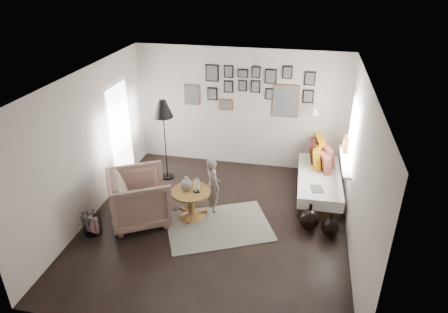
% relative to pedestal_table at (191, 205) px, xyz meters
% --- Properties ---
extents(ground, '(4.80, 4.80, 0.00)m').
position_rel_pedestal_table_xyz_m(ground, '(0.47, -0.14, -0.25)').
color(ground, black).
rests_on(ground, ground).
extents(wall_back, '(4.50, 0.00, 4.50)m').
position_rel_pedestal_table_xyz_m(wall_back, '(0.47, 2.26, 1.05)').
color(wall_back, '#ACA097').
rests_on(wall_back, ground).
extents(wall_front, '(4.50, 0.00, 4.50)m').
position_rel_pedestal_table_xyz_m(wall_front, '(0.47, -2.54, 1.05)').
color(wall_front, '#ACA097').
rests_on(wall_front, ground).
extents(wall_left, '(0.00, 4.80, 4.80)m').
position_rel_pedestal_table_xyz_m(wall_left, '(-1.78, -0.14, 1.05)').
color(wall_left, '#ACA097').
rests_on(wall_left, ground).
extents(wall_right, '(0.00, 4.80, 4.80)m').
position_rel_pedestal_table_xyz_m(wall_right, '(2.72, -0.14, 1.05)').
color(wall_right, '#ACA097').
rests_on(wall_right, ground).
extents(ceiling, '(4.80, 4.80, 0.00)m').
position_rel_pedestal_table_xyz_m(ceiling, '(0.47, -0.14, 2.35)').
color(ceiling, white).
rests_on(ceiling, wall_back).
extents(door_left, '(0.00, 2.14, 2.14)m').
position_rel_pedestal_table_xyz_m(door_left, '(-1.76, 1.06, 0.80)').
color(door_left, white).
rests_on(door_left, wall_left).
extents(window_right, '(0.15, 1.32, 1.30)m').
position_rel_pedestal_table_xyz_m(window_right, '(2.65, 1.20, 0.68)').
color(window_right, white).
rests_on(window_right, wall_right).
extents(gallery_wall, '(2.74, 0.03, 1.08)m').
position_rel_pedestal_table_xyz_m(gallery_wall, '(0.76, 2.24, 1.49)').
color(gallery_wall, brown).
rests_on(gallery_wall, wall_back).
extents(wall_sconce, '(0.18, 0.36, 0.16)m').
position_rel_pedestal_table_xyz_m(wall_sconce, '(2.02, 1.99, 1.21)').
color(wall_sconce, white).
rests_on(wall_sconce, wall_back).
extents(rug, '(2.12, 1.86, 0.01)m').
position_rel_pedestal_table_xyz_m(rug, '(0.54, -0.19, -0.25)').
color(rug, '#B6B2A0').
rests_on(rug, ground).
extents(pedestal_table, '(0.69, 0.69, 0.55)m').
position_rel_pedestal_table_xyz_m(pedestal_table, '(0.00, 0.00, 0.00)').
color(pedestal_table, brown).
rests_on(pedestal_table, ground).
extents(vase, '(0.20, 0.20, 0.50)m').
position_rel_pedestal_table_xyz_m(vase, '(-0.08, 0.02, 0.45)').
color(vase, black).
rests_on(vase, pedestal_table).
extents(candles, '(0.12, 0.12, 0.26)m').
position_rel_pedestal_table_xyz_m(candles, '(0.11, 0.00, 0.42)').
color(candles, black).
rests_on(candles, pedestal_table).
extents(daybed, '(0.85, 1.94, 0.92)m').
position_rel_pedestal_table_xyz_m(daybed, '(2.24, 1.36, 0.04)').
color(daybed, black).
rests_on(daybed, ground).
extents(magazine_on_daybed, '(0.26, 0.32, 0.02)m').
position_rel_pedestal_table_xyz_m(magazine_on_daybed, '(2.18, 0.72, 0.18)').
color(magazine_on_daybed, black).
rests_on(magazine_on_daybed, daybed).
extents(armchair, '(1.38, 1.36, 0.93)m').
position_rel_pedestal_table_xyz_m(armchair, '(-0.85, -0.27, 0.21)').
color(armchair, brown).
rests_on(armchair, ground).
extents(armchair_cushion, '(0.57, 0.58, 0.19)m').
position_rel_pedestal_table_xyz_m(armchair_cushion, '(-0.82, -0.22, 0.23)').
color(armchair_cushion, beige).
rests_on(armchair_cushion, armchair).
extents(floor_lamp, '(0.40, 0.40, 1.72)m').
position_rel_pedestal_table_xyz_m(floor_lamp, '(-0.91, 1.28, 1.23)').
color(floor_lamp, black).
rests_on(floor_lamp, ground).
extents(magazine_basket, '(0.32, 0.32, 0.37)m').
position_rel_pedestal_table_xyz_m(magazine_basket, '(-1.53, -0.79, -0.07)').
color(magazine_basket, black).
rests_on(magazine_basket, ground).
extents(demijohn_large, '(0.34, 0.34, 0.51)m').
position_rel_pedestal_table_xyz_m(demijohn_large, '(2.08, 0.06, -0.06)').
color(demijohn_large, black).
rests_on(demijohn_large, ground).
extents(demijohn_small, '(0.30, 0.30, 0.46)m').
position_rel_pedestal_table_xyz_m(demijohn_small, '(2.43, -0.06, -0.08)').
color(demijohn_small, black).
rests_on(demijohn_small, ground).
extents(child, '(0.43, 0.46, 1.06)m').
position_rel_pedestal_table_xyz_m(child, '(0.33, 0.29, 0.28)').
color(child, '#675951').
rests_on(child, ground).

